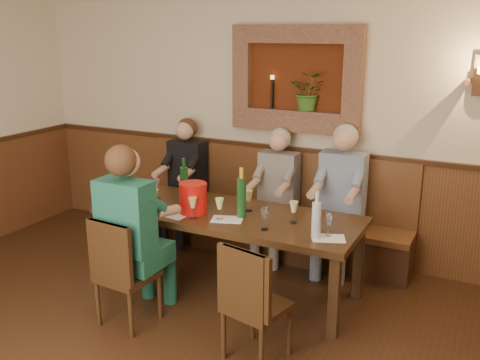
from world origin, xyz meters
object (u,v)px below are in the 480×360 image
object	(u,v)px
bench	(269,223)
water_bottle	(316,220)
spittoon_bucket	(193,198)
chair_near_right	(255,325)
person_bench_left	(184,192)
dining_table	(228,220)
person_chair_front	(135,247)
chair_near_left	(127,293)
wine_bottle_green_b	(184,183)
wine_bottle_green_a	(241,197)
person_bench_right	(339,212)
person_bench_mid	(275,207)

from	to	relation	value
bench	water_bottle	bearing A→B (deg)	-52.55
spittoon_bucket	water_bottle	xyz separation A→B (m)	(1.18, -0.09, 0.02)
chair_near_right	person_bench_left	distance (m)	2.43
dining_table	person_chair_front	distance (m)	0.90
dining_table	person_bench_left	bearing A→B (deg)	139.95
chair_near_left	person_chair_front	xyz separation A→B (m)	(0.00, 0.13, 0.35)
wine_bottle_green_b	water_bottle	xyz separation A→B (m)	(1.45, -0.38, -0.01)
person_bench_left	wine_bottle_green_b	world-z (taller)	person_bench_left
person_bench_left	wine_bottle_green_a	xyz separation A→B (m)	(1.17, -0.90, 0.36)
person_bench_right	person_chair_front	distance (m)	2.03
wine_bottle_green_b	water_bottle	bearing A→B (deg)	-14.75
person_chair_front	dining_table	bearing A→B (deg)	59.97
person_bench_left	water_bottle	size ratio (longest dim) A/B	3.62
wine_bottle_green_a	person_bench_right	bearing A→B (deg)	55.49
person_bench_right	person_bench_left	bearing A→B (deg)	179.93
person_bench_right	spittoon_bucket	bearing A→B (deg)	-136.70
person_bench_left	chair_near_left	bearing A→B (deg)	-72.58
person_bench_left	wine_bottle_green_b	bearing A→B (deg)	-56.85
person_chair_front	water_bottle	world-z (taller)	person_chair_front
spittoon_bucket	wine_bottle_green_a	bearing A→B (deg)	12.10
dining_table	person_bench_mid	distance (m)	0.85
person_bench_left	spittoon_bucket	distance (m)	1.27
dining_table	wine_bottle_green_a	world-z (taller)	wine_bottle_green_a
person_bench_right	wine_bottle_green_a	xyz separation A→B (m)	(-0.62, -0.90, 0.33)
bench	person_bench_right	bearing A→B (deg)	-7.75
chair_near_right	person_bench_right	bearing A→B (deg)	99.49
wine_bottle_green_a	spittoon_bucket	bearing A→B (deg)	-167.90
person_bench_left	water_bottle	bearing A→B (deg)	-29.61
chair_near_left	water_bottle	bearing A→B (deg)	30.34
bench	person_bench_mid	distance (m)	0.28
chair_near_right	person_bench_mid	xyz separation A→B (m)	(-0.58, 1.72, 0.30)
chair_near_right	spittoon_bucket	size ratio (longest dim) A/B	3.28
dining_table	person_bench_right	xyz separation A→B (m)	(0.79, 0.84, -0.07)
dining_table	chair_near_left	xyz separation A→B (m)	(-0.45, -0.91, -0.41)
chair_near_left	person_bench_mid	bearing A→B (deg)	76.58
chair_near_right	wine_bottle_green_a	xyz separation A→B (m)	(-0.52, 0.82, 0.67)
person_bench_left	spittoon_bucket	size ratio (longest dim) A/B	5.02
dining_table	wine_bottle_green_b	xyz separation A→B (m)	(-0.54, 0.14, 0.25)
dining_table	person_bench_left	world-z (taller)	person_bench_left
bench	person_chair_front	world-z (taller)	person_chair_front
person_bench_right	spittoon_bucket	xyz separation A→B (m)	(-1.05, -0.99, 0.28)
spittoon_bucket	water_bottle	world-z (taller)	water_bottle
wine_bottle_green_b	person_bench_mid	bearing A→B (deg)	47.24
chair_near_left	wine_bottle_green_a	xyz separation A→B (m)	(0.62, 0.85, 0.67)
dining_table	person_chair_front	size ratio (longest dim) A/B	1.61
person_bench_mid	person_bench_right	bearing A→B (deg)	-0.25
chair_near_left	person_bench_mid	distance (m)	1.86
bench	spittoon_bucket	xyz separation A→B (m)	(-0.26, -1.10, 0.56)
spittoon_bucket	wine_bottle_green_a	world-z (taller)	wine_bottle_green_a
water_bottle	person_chair_front	bearing A→B (deg)	-158.72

